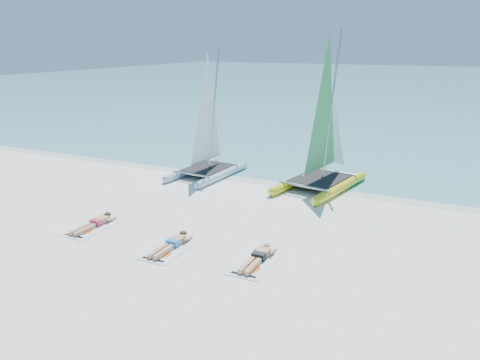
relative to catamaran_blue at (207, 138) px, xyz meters
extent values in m
plane|color=white|center=(2.57, -5.12, -1.70)|extent=(140.00, 140.00, 0.00)
cube|color=#7DD1D1|center=(2.57, 57.88, -1.69)|extent=(140.00, 115.00, 0.01)
cube|color=silver|center=(2.57, 0.38, -1.70)|extent=(140.00, 1.40, 0.01)
cylinder|color=#BCD9F7|center=(-0.84, -0.01, -1.54)|extent=(0.65, 3.76, 0.33)
cone|color=#BCD9F7|center=(-0.67, 2.04, -1.54)|extent=(0.35, 0.50, 0.31)
cylinder|color=#BCD9F7|center=(0.83, -0.16, -1.54)|extent=(0.65, 3.76, 0.33)
cone|color=#BCD9F7|center=(1.00, 1.90, -1.54)|extent=(0.35, 0.50, 0.31)
cube|color=black|center=(-0.01, -0.09, -1.34)|extent=(1.78, 2.19, 0.03)
cylinder|color=#B4B6BB|center=(0.05, 0.58, 1.23)|extent=(0.16, 0.99, 5.16)
cylinder|color=yellow|center=(4.14, 0.47, -1.51)|extent=(1.18, 4.23, 0.37)
cone|color=yellow|center=(4.59, 2.76, -1.51)|extent=(0.45, 0.60, 0.36)
cylinder|color=yellow|center=(6.00, 0.11, -1.51)|extent=(1.18, 4.23, 0.37)
cone|color=yellow|center=(6.44, 2.40, -1.51)|extent=(0.45, 0.60, 0.36)
cube|color=black|center=(5.07, 0.29, -1.30)|extent=(2.24, 2.64, 0.03)
cylinder|color=#B4B6BB|center=(5.21, 1.03, 1.62)|extent=(0.30, 1.11, 5.84)
cube|color=white|center=(-0.32, -7.12, -1.69)|extent=(1.00, 1.85, 0.02)
cube|color=tan|center=(-0.32, -6.69, -1.58)|extent=(0.36, 0.55, 0.17)
cube|color=#D8325B|center=(-0.32, -6.89, -1.58)|extent=(0.37, 0.22, 0.17)
cube|color=tan|center=(-0.32, -7.49, -1.62)|extent=(0.31, 0.85, 0.13)
sphere|color=tan|center=(-0.32, -6.32, -1.54)|extent=(0.21, 0.21, 0.21)
ellipsoid|color=#392614|center=(-0.32, -6.31, -1.50)|extent=(0.22, 0.24, 0.15)
cube|color=white|center=(2.84, -7.41, -1.69)|extent=(1.00, 1.85, 0.02)
cube|color=tan|center=(2.84, -6.98, -1.58)|extent=(0.36, 0.55, 0.17)
cube|color=#2787D3|center=(2.84, -7.18, -1.58)|extent=(0.37, 0.22, 0.17)
cube|color=tan|center=(2.84, -7.78, -1.62)|extent=(0.31, 0.85, 0.13)
sphere|color=tan|center=(2.84, -6.61, -1.54)|extent=(0.21, 0.21, 0.21)
ellipsoid|color=#392614|center=(2.84, -6.60, -1.50)|extent=(0.22, 0.24, 0.15)
cube|color=white|center=(5.46, -7.15, -1.69)|extent=(1.00, 1.85, 0.02)
cube|color=tan|center=(5.46, -6.72, -1.58)|extent=(0.36, 0.55, 0.17)
cube|color=black|center=(5.46, -6.92, -1.58)|extent=(0.37, 0.22, 0.17)
cube|color=tan|center=(5.46, -7.52, -1.62)|extent=(0.31, 0.85, 0.13)
sphere|color=tan|center=(5.46, -6.35, -1.54)|extent=(0.21, 0.21, 0.21)
ellipsoid|color=tan|center=(5.46, -6.34, -1.50)|extent=(0.22, 0.24, 0.15)
camera|label=1|loc=(10.02, -17.69, 4.03)|focal=35.00mm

